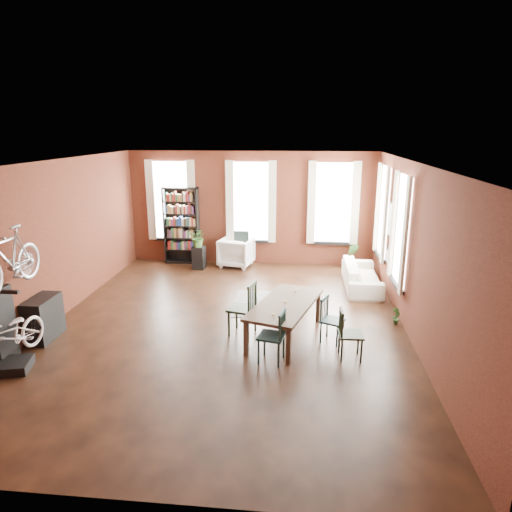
# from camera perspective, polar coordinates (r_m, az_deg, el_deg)

# --- Properties ---
(room) EXTENTS (9.00, 9.04, 3.22)m
(room) POSITION_cam_1_polar(r_m,az_deg,el_deg) (9.13, -1.76, 5.20)
(room) COLOR black
(room) RESTS_ON ground
(dining_table) EXTENTS (1.46, 2.20, 0.69)m
(dining_table) POSITION_cam_1_polar(r_m,az_deg,el_deg) (8.60, 3.65, -8.00)
(dining_table) COLOR #46372A
(dining_table) RESTS_ON ground
(dining_chair_a) EXTENTS (0.50, 0.50, 0.91)m
(dining_chair_a) POSITION_cam_1_polar(r_m,az_deg,el_deg) (7.71, 1.94, -9.96)
(dining_chair_a) COLOR #193837
(dining_chair_a) RESTS_ON ground
(dining_chair_b) EXTENTS (0.58, 0.58, 1.04)m
(dining_chair_b) POSITION_cam_1_polar(r_m,az_deg,el_deg) (8.66, -1.75, -6.55)
(dining_chair_b) COLOR black
(dining_chair_b) RESTS_ON ground
(dining_chair_c) EXTENTS (0.42, 0.42, 0.87)m
(dining_chair_c) POSITION_cam_1_polar(r_m,az_deg,el_deg) (7.98, 11.76, -9.55)
(dining_chair_c) COLOR black
(dining_chair_c) RESTS_ON ground
(dining_chair_d) EXTENTS (0.51, 0.51, 0.84)m
(dining_chair_d) POSITION_cam_1_polar(r_m,az_deg,el_deg) (8.50, 9.54, -7.93)
(dining_chair_d) COLOR #173234
(dining_chair_d) RESTS_ON ground
(bookshelf) EXTENTS (1.00, 0.32, 2.20)m
(bookshelf) POSITION_cam_1_polar(r_m,az_deg,el_deg) (13.31, -9.29, 3.78)
(bookshelf) COLOR black
(bookshelf) RESTS_ON ground
(white_armchair) EXTENTS (1.02, 0.97, 0.89)m
(white_armchair) POSITION_cam_1_polar(r_m,az_deg,el_deg) (12.95, -2.47, 0.66)
(white_armchair) COLOR silver
(white_armchair) RESTS_ON ground
(cream_sofa) EXTENTS (0.61, 2.08, 0.81)m
(cream_sofa) POSITION_cam_1_polar(r_m,az_deg,el_deg) (11.49, 13.12, -1.90)
(cream_sofa) COLOR beige
(cream_sofa) RESTS_ON ground
(striped_rug) EXTENTS (1.09, 1.67, 0.01)m
(striped_rug) POSITION_cam_1_polar(r_m,az_deg,el_deg) (10.28, 0.13, -5.94)
(striped_rug) COLOR black
(striped_rug) RESTS_ON ground
(bike_trainer) EXTENTS (0.65, 0.65, 0.15)m
(bike_trainer) POSITION_cam_1_polar(r_m,az_deg,el_deg) (8.57, -28.10, -11.99)
(bike_trainer) COLOR black
(bike_trainer) RESTS_ON ground
(bike_wall_rack) EXTENTS (0.16, 0.60, 1.30)m
(bike_wall_rack) POSITION_cam_1_polar(r_m,az_deg,el_deg) (8.67, -28.91, -7.63)
(bike_wall_rack) COLOR black
(bike_wall_rack) RESTS_ON ground
(console_table) EXTENTS (0.40, 0.80, 0.80)m
(console_table) POSITION_cam_1_polar(r_m,az_deg,el_deg) (9.39, -25.04, -7.07)
(console_table) COLOR black
(console_table) RESTS_ON ground
(plant_stand) EXTENTS (0.35, 0.35, 0.64)m
(plant_stand) POSITION_cam_1_polar(r_m,az_deg,el_deg) (12.81, -7.14, -0.21)
(plant_stand) COLOR black
(plant_stand) RESTS_ON ground
(plant_by_sofa) EXTENTS (0.45, 0.77, 0.34)m
(plant_by_sofa) POSITION_cam_1_polar(r_m,az_deg,el_deg) (12.97, 11.71, -0.91)
(plant_by_sofa) COLOR #2D5321
(plant_by_sofa) RESTS_ON ground
(plant_small) EXTENTS (0.38, 0.40, 0.13)m
(plant_small) POSITION_cam_1_polar(r_m,az_deg,el_deg) (9.66, 17.05, -7.77)
(plant_small) COLOR #265622
(plant_small) RESTS_ON ground
(bicycle_floor) EXTENTS (0.65, 0.90, 1.61)m
(bicycle_floor) POSITION_cam_1_polar(r_m,az_deg,el_deg) (8.25, -28.76, -6.44)
(bicycle_floor) COLOR beige
(bicycle_floor) RESTS_ON bike_trainer
(bicycle_hung) EXTENTS (0.47, 1.00, 1.66)m
(bicycle_hung) POSITION_cam_1_polar(r_m,az_deg,el_deg) (8.11, -28.81, 1.90)
(bicycle_hung) COLOR #A5A8AD
(bicycle_hung) RESTS_ON bike_wall_rack
(plant_on_stand) EXTENTS (0.56, 0.61, 0.41)m
(plant_on_stand) POSITION_cam_1_polar(r_m,az_deg,el_deg) (12.64, -7.21, 2.04)
(plant_on_stand) COLOR #356227
(plant_on_stand) RESTS_ON plant_stand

